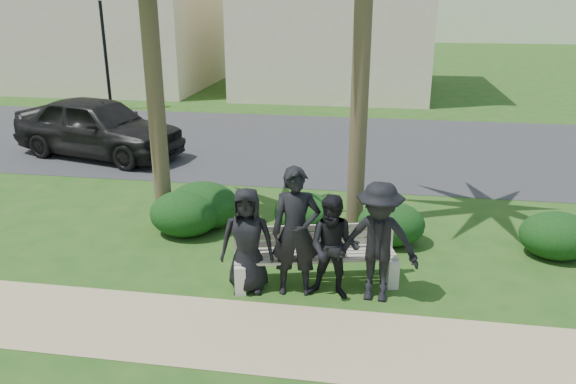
% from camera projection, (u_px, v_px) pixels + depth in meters
% --- Properties ---
extents(ground, '(160.00, 160.00, 0.00)m').
position_uv_depth(ground, '(301.00, 273.00, 8.88)').
color(ground, '#224E16').
rests_on(ground, ground).
extents(footpath, '(30.00, 1.60, 0.01)m').
position_uv_depth(footpath, '(282.00, 337.00, 7.21)').
color(footpath, tan).
rests_on(footpath, ground).
extents(asphalt_street, '(160.00, 8.00, 0.01)m').
position_uv_depth(asphalt_street, '(339.00, 146.00, 16.33)').
color(asphalt_street, '#2D2D30').
rests_on(asphalt_street, ground).
extents(stucco_bldg_left, '(10.40, 8.40, 7.30)m').
position_uv_depth(stucco_bldg_left, '(101.00, 5.00, 26.23)').
color(stucco_bldg_left, beige).
rests_on(stucco_bldg_left, ground).
extents(stucco_bldg_right, '(8.40, 8.40, 7.30)m').
position_uv_depth(stucco_bldg_right, '(336.00, 6.00, 24.56)').
color(stucco_bldg_right, beige).
rests_on(stucco_bldg_right, ground).
extents(street_lamp, '(0.36, 0.36, 4.29)m').
position_uv_depth(street_lamp, '(103.00, 30.00, 20.43)').
color(street_lamp, black).
rests_on(street_lamp, ground).
extents(park_bench, '(2.56, 1.13, 0.85)m').
position_uv_depth(park_bench, '(316.00, 260.00, 8.45)').
color(park_bench, '#A29487').
rests_on(park_bench, ground).
extents(man_a, '(0.83, 0.59, 1.59)m').
position_uv_depth(man_a, '(247.00, 240.00, 8.13)').
color(man_a, black).
rests_on(man_a, ground).
extents(man_b, '(0.76, 0.56, 1.92)m').
position_uv_depth(man_b, '(296.00, 232.00, 8.01)').
color(man_b, black).
rests_on(man_b, ground).
extents(man_c, '(0.81, 0.66, 1.55)m').
position_uv_depth(man_c, '(334.00, 248.00, 7.94)').
color(man_c, black).
rests_on(man_c, ground).
extents(man_d, '(1.19, 0.74, 1.77)m').
position_uv_depth(man_d, '(378.00, 242.00, 7.85)').
color(man_d, black).
rests_on(man_d, ground).
extents(hedge_a, '(1.28, 1.06, 0.84)m').
position_uv_depth(hedge_a, '(185.00, 212.00, 10.21)').
color(hedge_a, black).
rests_on(hedge_a, ground).
extents(hedge_b, '(1.36, 1.13, 0.89)m').
position_uv_depth(hedge_b, '(203.00, 204.00, 10.53)').
color(hedge_b, black).
rests_on(hedge_b, ground).
extents(hedge_d, '(1.16, 0.96, 0.76)m').
position_uv_depth(hedge_d, '(305.00, 212.00, 10.33)').
color(hedge_d, black).
rests_on(hedge_d, ground).
extents(hedge_e, '(1.18, 0.97, 0.77)m').
position_uv_depth(hedge_e, '(391.00, 223.00, 9.83)').
color(hedge_e, black).
rests_on(hedge_e, ground).
extents(hedge_f, '(1.22, 1.01, 0.79)m').
position_uv_depth(hedge_f, '(557.00, 234.00, 9.32)').
color(hedge_f, black).
rests_on(hedge_f, ground).
extents(car_a, '(5.06, 3.04, 1.61)m').
position_uv_depth(car_a, '(98.00, 127.00, 15.04)').
color(car_a, black).
rests_on(car_a, ground).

